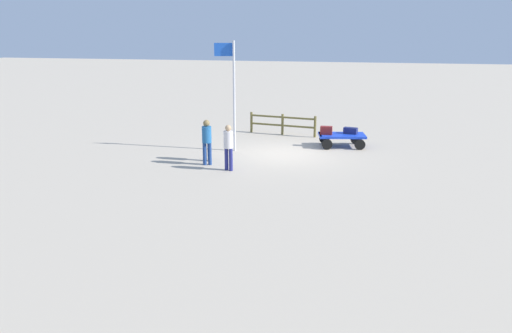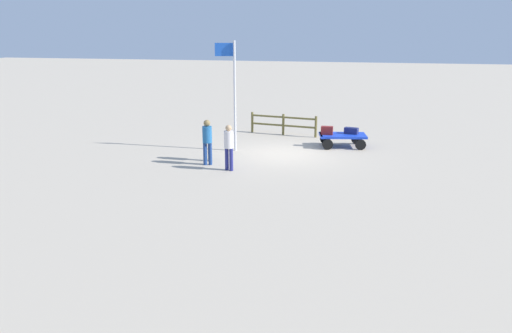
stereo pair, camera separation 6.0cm
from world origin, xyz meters
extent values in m
plane|color=#B7A892|center=(0.00, 0.00, 0.00)|extent=(120.00, 120.00, 0.00)
cube|color=blue|center=(-2.28, -1.86, 0.51)|extent=(2.20, 1.48, 0.10)
cube|color=blue|center=(-1.33, -1.68, 0.51)|extent=(0.27, 1.07, 0.10)
cylinder|color=black|center=(-1.69, -1.15, 0.23)|extent=(0.48, 0.20, 0.46)
cylinder|color=black|center=(-1.48, -2.31, 0.23)|extent=(0.48, 0.20, 0.46)
cylinder|color=black|center=(-3.08, -1.41, 0.23)|extent=(0.48, 0.20, 0.46)
cylinder|color=black|center=(-2.87, -2.56, 0.23)|extent=(0.48, 0.20, 0.46)
cube|color=maroon|center=(-1.59, -1.68, 0.74)|extent=(0.52, 0.30, 0.36)
cube|color=navy|center=(-2.64, -2.07, 0.70)|extent=(0.65, 0.43, 0.27)
cylinder|color=navy|center=(2.52, 2.34, 0.44)|extent=(0.14, 0.14, 0.88)
cylinder|color=navy|center=(2.71, 2.42, 0.44)|extent=(0.14, 0.14, 0.88)
cylinder|color=#215F9C|center=(2.62, 2.38, 1.19)|extent=(0.47, 0.47, 0.63)
sphere|color=olive|center=(2.62, 2.38, 1.63)|extent=(0.25, 0.25, 0.25)
cylinder|color=navy|center=(1.52, 2.99, 0.42)|extent=(0.14, 0.14, 0.85)
cylinder|color=navy|center=(1.70, 2.92, 0.42)|extent=(0.14, 0.14, 0.85)
cylinder|color=silver|center=(1.61, 2.96, 1.16)|extent=(0.45, 0.45, 0.63)
sphere|color=tan|center=(1.61, 2.96, 1.59)|extent=(0.23, 0.23, 0.23)
cylinder|color=navy|center=(2.71, 1.81, 0.38)|extent=(0.14, 0.14, 0.76)
cylinder|color=navy|center=(2.91, 1.77, 0.38)|extent=(0.14, 0.14, 0.76)
cylinder|color=#1D53AD|center=(2.81, 1.79, 1.07)|extent=(0.40, 0.40, 0.61)
sphere|color=#8A604D|center=(2.81, 1.79, 1.50)|extent=(0.25, 0.25, 0.25)
cylinder|color=silver|center=(2.18, -0.13, 2.31)|extent=(0.10, 0.10, 4.61)
cube|color=blue|center=(2.61, -0.13, 4.24)|extent=(0.76, 0.17, 0.53)
cylinder|color=brown|center=(-0.91, -3.61, 0.51)|extent=(0.12, 0.12, 1.02)
cylinder|color=brown|center=(0.72, -3.90, 0.51)|extent=(0.12, 0.12, 1.02)
cylinder|color=brown|center=(2.35, -4.18, 0.51)|extent=(0.12, 0.12, 1.02)
cube|color=brown|center=(0.72, -3.90, 0.87)|extent=(3.28, 0.64, 0.08)
cube|color=brown|center=(0.72, -3.90, 0.46)|extent=(3.28, 0.64, 0.08)
camera|label=1|loc=(-3.22, 20.49, 5.11)|focal=35.67mm
camera|label=2|loc=(-3.28, 20.48, 5.11)|focal=35.67mm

